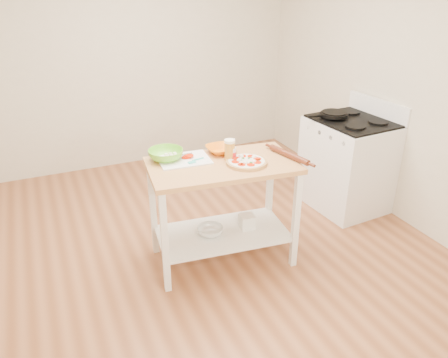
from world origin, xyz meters
TOP-DOWN VIEW (x-y plane):
  - room_shell at (0.00, 0.00)m, footprint 4.04×4.54m
  - prep_island at (0.09, -0.18)m, footprint 1.23×0.76m
  - gas_stove at (1.66, 0.19)m, footprint 0.73×0.83m
  - skillet at (1.52, 0.33)m, footprint 0.43×0.27m
  - pizza at (0.25, -0.27)m, footprint 0.32×0.32m
  - cutting_board at (-0.17, -0.00)m, footprint 0.42×0.33m
  - spatula at (-0.10, -0.08)m, footprint 0.15×0.07m
  - knife at (-0.25, 0.07)m, footprint 0.27×0.03m
  - orange_bowl at (0.16, 0.03)m, footprint 0.24×0.24m
  - green_bowl at (-0.30, 0.06)m, footprint 0.32×0.32m
  - beer_pint at (0.16, -0.15)m, footprint 0.09×0.09m
  - yogurt_tub at (0.17, -0.14)m, footprint 0.09×0.09m
  - rolling_pin at (0.62, -0.30)m, footprint 0.14×0.42m
  - shelf_glass_bowl at (-0.02, -0.17)m, footprint 0.29×0.29m
  - shelf_bin at (0.31, -0.19)m, footprint 0.13×0.13m

SIDE VIEW (x-z plane):
  - shelf_glass_bowl at x=-0.02m, z-range 0.26..0.33m
  - shelf_bin at x=0.31m, z-range 0.26..0.38m
  - gas_stove at x=1.66m, z-range -0.08..1.03m
  - prep_island at x=0.09m, z-range 0.20..1.10m
  - cutting_board at x=-0.17m, z-range 0.89..0.93m
  - spatula at x=-0.10m, z-range 0.91..0.92m
  - pizza at x=0.25m, z-range 0.89..0.94m
  - knife at x=-0.25m, z-range 0.91..0.92m
  - rolling_pin at x=0.62m, z-range 0.90..0.95m
  - orange_bowl at x=0.16m, z-range 0.90..0.96m
  - green_bowl at x=-0.30m, z-range 0.90..0.99m
  - yogurt_tub at x=0.17m, z-range 0.86..1.05m
  - skillet at x=1.52m, z-range 0.96..0.99m
  - beer_pint at x=0.16m, z-range 0.90..1.07m
  - room_shell at x=0.00m, z-range -0.02..2.72m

